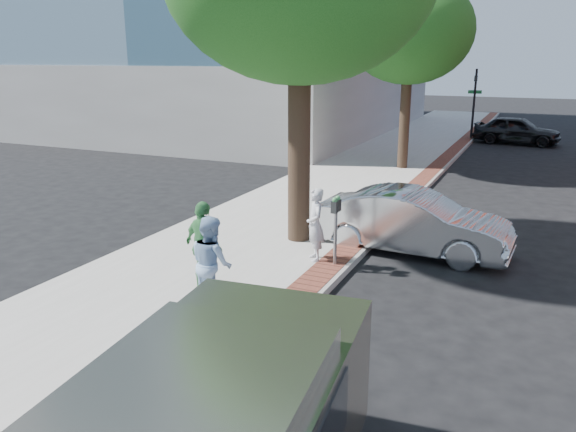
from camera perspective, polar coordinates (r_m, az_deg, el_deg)
The scene contains 13 objects.
ground at distance 11.71m, azimuth 0.07°, elevation -6.02°, with size 120.00×120.00×0.00m, color black.
sidewalk at distance 19.35m, azimuth 5.84°, elevation 2.94°, with size 5.00×60.00×0.15m, color #9E9991.
brick_strip at distance 18.77m, azimuth 12.22°, elevation 2.51°, with size 0.60×60.00×0.01m, color brown.
curb at distance 18.72m, azimuth 13.25°, elevation 2.16°, with size 0.10×60.00×0.15m, color gray.
office_base at distance 36.46m, azimuth -4.32°, elevation 12.04°, with size 18.20×22.20×4.00m, color gray.
signal_near at distance 32.17m, azimuth 18.40°, elevation 11.25°, with size 0.70×0.15×3.80m.
tree_far at distance 22.48m, azimuth 12.24°, elevation 17.86°, with size 4.80×4.80×7.14m.
parking_meter at distance 11.58m, azimuth 4.88°, elevation -0.03°, with size 0.12×0.32×1.47m.
person_gray at distance 11.91m, azimuth 2.79°, elevation -0.89°, with size 0.57×0.38×1.57m, color silver.
person_officer at distance 9.67m, azimuth -7.76°, elevation -4.75°, with size 0.81×0.63×1.66m, color #87ABD1.
person_green at distance 10.46m, azimuth -8.52°, elevation -3.07°, with size 0.99×0.41×1.70m, color #408C4B.
sedan_silver at distance 13.16m, azimuth 12.58°, elevation -0.61°, with size 1.53×4.38×1.44m, color #B6BABD.
bg_car at distance 31.80m, azimuth 22.22°, elevation 8.08°, with size 1.72×4.26×1.45m, color black.
Camera 1 is at (4.50, -9.90, 4.35)m, focal length 35.00 mm.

